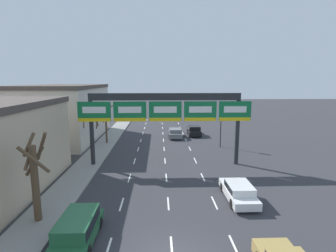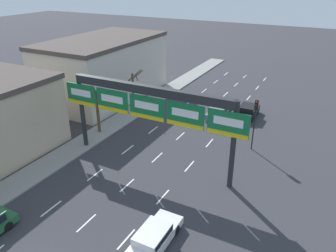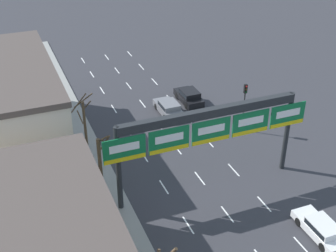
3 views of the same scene
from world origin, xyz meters
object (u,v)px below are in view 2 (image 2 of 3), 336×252
(traffic_light_near_gantry, at_px, (255,115))
(car_black, at_px, (248,111))
(tree_bare_second, at_px, (134,89))
(tree_bare_third, at_px, (98,107))
(car_grey, at_px, (219,111))
(sign_gantry, at_px, (148,103))
(car_white, at_px, (154,236))

(traffic_light_near_gantry, bearing_deg, car_black, 107.88)
(tree_bare_second, distance_m, tree_bare_third, 6.52)
(car_grey, bearing_deg, tree_bare_third, -134.91)
(sign_gantry, height_order, tree_bare_third, sign_gantry)
(car_black, relative_size, tree_bare_third, 0.87)
(tree_bare_third, bearing_deg, car_white, -40.60)
(car_grey, relative_size, car_black, 1.01)
(car_white, xyz_separation_m, tree_bare_second, (-13.00, 17.86, 2.29))
(sign_gantry, relative_size, traffic_light_near_gantry, 3.38)
(car_black, bearing_deg, sign_gantry, -108.55)
(traffic_light_near_gantry, relative_size, tree_bare_third, 1.01)
(sign_gantry, height_order, car_white, sign_gantry)
(car_white, height_order, tree_bare_third, tree_bare_third)
(car_white, relative_size, car_black, 1.07)
(car_grey, relative_size, tree_bare_second, 0.85)
(traffic_light_near_gantry, bearing_deg, tree_bare_third, -165.65)
(traffic_light_near_gantry, distance_m, tree_bare_third, 15.98)
(traffic_light_near_gantry, xyz_separation_m, tree_bare_third, (-15.46, -3.96, -0.67))
(tree_bare_second, bearing_deg, tree_bare_third, -92.12)
(car_black, relative_size, traffic_light_near_gantry, 0.86)
(sign_gantry, distance_m, car_black, 16.29)
(traffic_light_near_gantry, height_order, tree_bare_second, tree_bare_second)
(car_grey, height_order, tree_bare_third, tree_bare_third)
(traffic_light_near_gantry, bearing_deg, sign_gantry, -136.15)
(tree_bare_second, bearing_deg, car_grey, 19.62)
(car_black, height_order, tree_bare_third, tree_bare_third)
(tree_bare_second, bearing_deg, sign_gantry, -50.81)
(car_grey, xyz_separation_m, traffic_light_near_gantry, (5.52, -6.02, 2.85))
(car_white, bearing_deg, car_grey, 98.80)
(traffic_light_near_gantry, xyz_separation_m, tree_bare_second, (-15.22, 2.56, -0.62))
(sign_gantry, height_order, car_grey, sign_gantry)
(sign_gantry, xyz_separation_m, car_white, (5.14, -8.23, -5.22))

